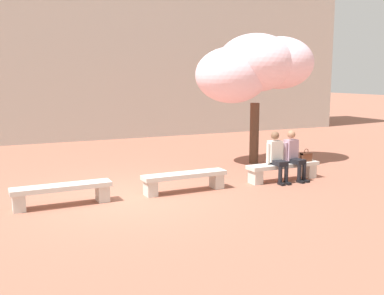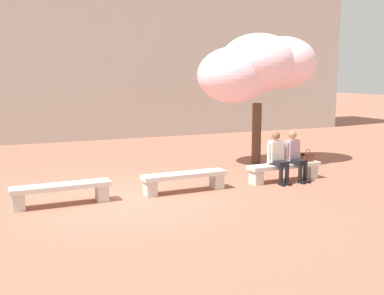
# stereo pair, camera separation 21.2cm
# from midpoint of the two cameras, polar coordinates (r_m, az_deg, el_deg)

# --- Properties ---
(ground_plane) EXTENTS (100.00, 100.00, 0.00)m
(ground_plane) POSITION_cam_midpoint_polar(r_m,az_deg,el_deg) (10.11, -7.70, -6.37)
(ground_plane) COLOR #9E604C
(building_facade) EXTENTS (28.00, 4.00, 10.11)m
(building_facade) POSITION_cam_midpoint_polar(r_m,az_deg,el_deg) (21.06, -16.83, 15.15)
(building_facade) COLOR #B7B2A8
(building_facade) RESTS_ON ground
(stone_bench_near_west) EXTENTS (2.05, 0.46, 0.45)m
(stone_bench_near_west) POSITION_cam_midpoint_polar(r_m,az_deg,el_deg) (9.76, -15.66, -5.30)
(stone_bench_near_west) COLOR beige
(stone_bench_near_west) RESTS_ON ground
(stone_bench_center) EXTENTS (2.05, 0.46, 0.45)m
(stone_bench_center) POSITION_cam_midpoint_polar(r_m,az_deg,el_deg) (10.48, -0.38, -3.98)
(stone_bench_center) COLOR beige
(stone_bench_center) RESTS_ON ground
(stone_bench_near_east) EXTENTS (2.05, 0.46, 0.45)m
(stone_bench_near_east) POSITION_cam_midpoint_polar(r_m,az_deg,el_deg) (11.83, 12.13, -2.68)
(stone_bench_near_east) COLOR beige
(stone_bench_near_east) RESTS_ON ground
(person_seated_left) EXTENTS (0.51, 0.68, 1.29)m
(person_seated_left) POSITION_cam_midpoint_polar(r_m,az_deg,el_deg) (11.57, 11.32, -0.96)
(person_seated_left) COLOR black
(person_seated_left) RESTS_ON ground
(person_seated_right) EXTENTS (0.50, 0.72, 1.29)m
(person_seated_right) POSITION_cam_midpoint_polar(r_m,az_deg,el_deg) (11.87, 13.39, -0.78)
(person_seated_right) COLOR black
(person_seated_right) RESTS_ON ground
(handbag) EXTENTS (0.30, 0.15, 0.34)m
(handbag) POSITION_cam_midpoint_polar(r_m,az_deg,el_deg) (12.18, 14.94, -1.16)
(handbag) COLOR brown
(handbag) RESTS_ON stone_bench_near_east
(cherry_tree_main) EXTENTS (3.71, 2.40, 3.94)m
(cherry_tree_main) POSITION_cam_midpoint_polar(r_m,az_deg,el_deg) (13.80, 8.75, 10.06)
(cherry_tree_main) COLOR #513828
(cherry_tree_main) RESTS_ON ground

